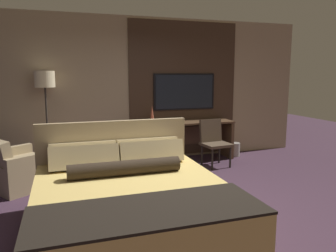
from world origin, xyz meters
TOP-DOWN VIEW (x-y plane):
  - ground_plane at (0.00, 0.00)m, footprint 16.00×16.00m
  - wall_back_tv_panel at (0.13, 2.59)m, footprint 7.20×0.09m
  - bed at (-0.73, -0.42)m, footprint 1.98×2.23m
  - desk at (1.02, 2.30)m, footprint 1.77×0.55m
  - tv at (1.02, 2.52)m, footprint 1.30×0.04m
  - desk_chair at (1.31, 1.74)m, footprint 0.53×0.53m
  - armchair_by_window at (-2.04, 1.54)m, footprint 1.14×1.15m
  - floor_lamp at (-1.63, 2.33)m, footprint 0.34×0.34m
  - vase_tall at (0.29, 2.35)m, footprint 0.09×0.09m
  - book at (0.74, 2.30)m, footprint 0.23×0.16m
  - waste_bin at (2.05, 2.23)m, footprint 0.22×0.22m

SIDE VIEW (x-z plane):
  - ground_plane at x=0.00m, z-range 0.00..0.00m
  - waste_bin at x=2.05m, z-range 0.00..0.28m
  - armchair_by_window at x=-2.04m, z-range -0.13..0.67m
  - bed at x=-0.73m, z-range -0.20..0.89m
  - desk_chair at x=1.31m, z-range 0.07..0.94m
  - desk at x=1.02m, z-range 0.14..0.92m
  - book at x=0.74m, z-range 0.78..0.81m
  - vase_tall at x=0.29m, z-range 0.78..1.11m
  - tv at x=1.02m, z-range 0.99..1.72m
  - wall_back_tv_panel at x=0.13m, z-range 0.00..2.80m
  - floor_lamp at x=-1.63m, z-range 0.60..2.36m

